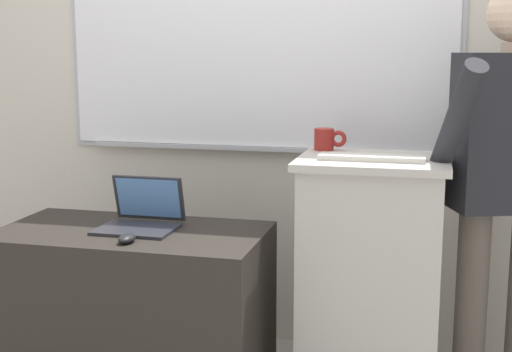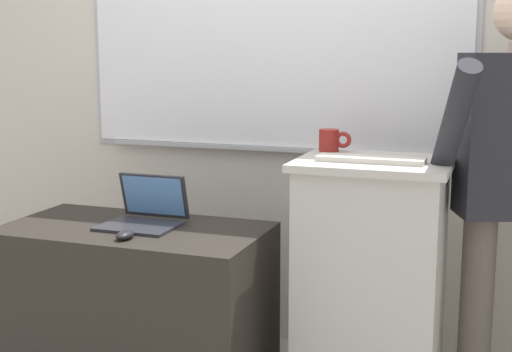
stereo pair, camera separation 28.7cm
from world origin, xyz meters
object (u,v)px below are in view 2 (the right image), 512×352
(laptop, at_px, (146,211))
(computer_mouse_by_laptop, at_px, (125,235))
(coffee_mug, at_px, (331,140))
(wireless_keyboard, at_px, (371,159))
(lectern_podium, at_px, (370,288))
(side_desk, at_px, (136,312))

(laptop, height_order, computer_mouse_by_laptop, laptop)
(computer_mouse_by_laptop, relative_size, coffee_mug, 0.72)
(computer_mouse_by_laptop, distance_m, coffee_mug, 0.94)
(wireless_keyboard, relative_size, computer_mouse_by_laptop, 4.10)
(lectern_podium, xyz_separation_m, side_desk, (-0.96, -0.20, -0.16))
(side_desk, bearing_deg, coffee_mug, 26.70)
(lectern_podium, distance_m, coffee_mug, 0.63)
(lectern_podium, bearing_deg, laptop, -171.75)
(laptop, xyz_separation_m, computer_mouse_by_laptop, (0.04, -0.24, -0.04))
(wireless_keyboard, xyz_separation_m, coffee_mug, (-0.22, 0.24, 0.04))
(side_desk, distance_m, wireless_keyboard, 1.19)
(lectern_podium, bearing_deg, side_desk, -168.32)
(lectern_podium, bearing_deg, computer_mouse_by_laptop, -157.03)
(side_desk, distance_m, coffee_mug, 1.10)
(computer_mouse_by_laptop, bearing_deg, laptop, 98.98)
(computer_mouse_by_laptop, bearing_deg, coffee_mug, 39.28)
(side_desk, height_order, computer_mouse_by_laptop, computer_mouse_by_laptop)
(side_desk, height_order, coffee_mug, coffee_mug)
(lectern_podium, relative_size, coffee_mug, 7.57)
(lectern_podium, relative_size, computer_mouse_by_laptop, 10.49)
(laptop, distance_m, coffee_mug, 0.84)
(laptop, bearing_deg, computer_mouse_by_laptop, -81.02)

